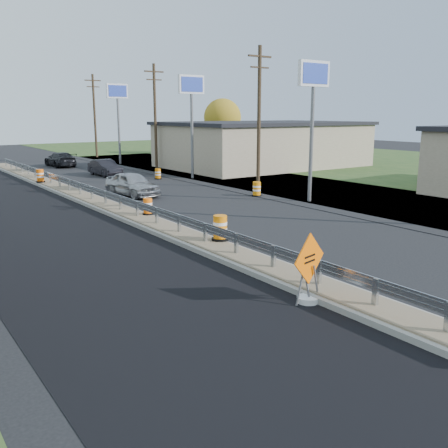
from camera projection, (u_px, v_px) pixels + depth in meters
ground at (179, 237)px, 20.88m from camera, size 140.00×140.00×0.00m
grass_verge_far at (408, 169)px, 45.72m from camera, size 40.00×120.00×0.03m
milled_overlay at (12, 211)px, 26.39m from camera, size 7.20×120.00×0.01m
median at (106, 206)px, 27.24m from camera, size 1.60×55.00×0.23m
guardrail at (98, 192)px, 27.91m from camera, size 0.10×46.15×0.72m
retail_building_near at (263, 144)px, 48.17m from camera, size 18.50×12.50×4.27m
pylon_sign_south at (313, 87)px, 27.77m from camera, size 2.20×0.30×7.90m
pylon_sign_mid at (191, 94)px, 38.15m from camera, size 2.20×0.30×7.90m
pylon_sign_north at (117, 99)px, 49.32m from camera, size 2.20×0.30×7.90m
utility_pole_smid at (259, 115)px, 33.46m from camera, size 1.90×0.26×9.40m
utility_pole_nmid at (155, 115)px, 45.43m from camera, size 1.90×0.26×9.40m
utility_pole_north at (95, 114)px, 57.40m from camera, size 1.90×0.26×9.40m
tree_far_yellow at (222, 118)px, 61.65m from camera, size 4.62×4.62×6.86m
caution_sign at (308, 285)px, 13.49m from camera, size 1.39×0.59×1.96m
barrel_median_near at (220, 228)px, 19.28m from camera, size 0.67×0.67×0.98m
barrel_median_mid at (148, 207)px, 24.23m from camera, size 0.54×0.54×0.79m
barrel_median_far at (40, 176)px, 35.60m from camera, size 0.62×0.62×0.91m
barrel_shoulder_near at (257, 189)px, 30.97m from camera, size 0.61×0.61×0.90m
barrel_shoulder_mid at (158, 174)px, 39.05m from camera, size 0.56×0.56×0.82m
car_silver at (132, 184)px, 31.09m from camera, size 2.30×4.53×1.48m
car_dark_mid at (105, 168)px, 41.10m from camera, size 1.58×4.08×1.32m
car_dark_far at (60, 159)px, 48.19m from camera, size 2.01×4.82×1.39m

